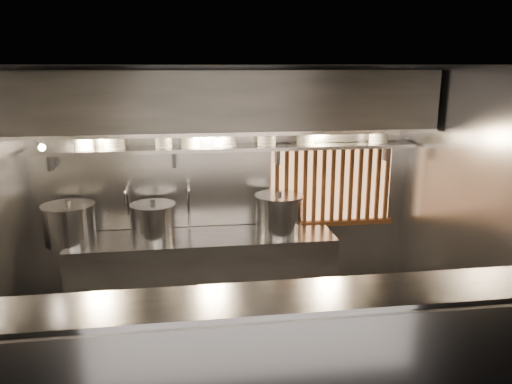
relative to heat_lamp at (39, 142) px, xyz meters
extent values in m
plane|color=black|center=(1.90, -0.85, -2.07)|extent=(4.50, 4.50, 0.00)
plane|color=black|center=(1.90, -0.85, 0.73)|extent=(4.50, 4.50, 0.00)
plane|color=gray|center=(1.90, 0.65, -0.67)|extent=(4.50, 0.00, 4.50)
plane|color=gray|center=(4.15, -0.85, -0.67)|extent=(0.00, 3.00, 3.00)
cube|color=#949499|center=(1.90, -1.80, -1.52)|extent=(4.50, 0.50, 1.10)
cube|color=#949499|center=(1.90, -1.80, -0.95)|extent=(4.50, 0.56, 0.03)
cube|color=#949499|center=(1.60, 0.28, -1.62)|extent=(3.00, 0.70, 0.90)
cube|color=#949499|center=(1.90, 0.47, -0.19)|extent=(4.40, 0.34, 0.04)
cube|color=#2D2D30|center=(1.90, 0.25, 0.36)|extent=(4.40, 0.80, 0.65)
cube|color=#949499|center=(1.90, -0.15, 0.05)|extent=(4.40, 0.03, 0.04)
cube|color=#FFB172|center=(3.20, 0.63, -0.69)|extent=(1.50, 0.02, 0.92)
cube|color=brown|center=(3.20, 0.58, -0.20)|extent=(1.56, 0.06, 0.06)
cube|color=brown|center=(3.20, 0.58, -1.18)|extent=(1.56, 0.06, 0.06)
cube|color=brown|center=(2.51, 0.58, -0.69)|extent=(0.04, 0.04, 0.92)
cube|color=brown|center=(2.62, 0.58, -0.69)|extent=(0.04, 0.04, 0.92)
cube|color=brown|center=(2.74, 0.58, -0.69)|extent=(0.04, 0.04, 0.92)
cube|color=brown|center=(2.85, 0.58, -0.69)|extent=(0.04, 0.04, 0.92)
cube|color=brown|center=(2.97, 0.58, -0.69)|extent=(0.04, 0.04, 0.92)
cube|color=brown|center=(3.08, 0.58, -0.69)|extent=(0.04, 0.04, 0.92)
cube|color=brown|center=(3.20, 0.58, -0.69)|extent=(0.04, 0.04, 0.92)
cube|color=brown|center=(3.31, 0.58, -0.69)|extent=(0.04, 0.04, 0.92)
cube|color=brown|center=(3.43, 0.58, -0.69)|extent=(0.04, 0.04, 0.92)
cube|color=brown|center=(3.54, 0.58, -0.69)|extent=(0.04, 0.04, 0.92)
cube|color=brown|center=(3.66, 0.58, -0.69)|extent=(0.04, 0.04, 0.92)
cube|color=brown|center=(3.77, 0.58, -0.69)|extent=(0.04, 0.04, 0.92)
cube|color=brown|center=(3.89, 0.58, -0.69)|extent=(0.04, 0.04, 0.92)
cylinder|color=silver|center=(0.75, 0.60, -0.88)|extent=(0.03, 0.03, 0.48)
sphere|color=silver|center=(0.75, 0.60, -0.64)|extent=(0.04, 0.04, 0.04)
cylinder|color=silver|center=(0.75, 0.47, -0.64)|extent=(0.03, 0.26, 0.03)
sphere|color=silver|center=(0.75, 0.34, -0.64)|extent=(0.04, 0.04, 0.04)
cylinder|color=silver|center=(0.75, 0.34, -0.71)|extent=(0.03, 0.03, 0.14)
cylinder|color=silver|center=(1.45, 0.60, -0.88)|extent=(0.03, 0.03, 0.48)
sphere|color=silver|center=(1.45, 0.60, -0.64)|extent=(0.04, 0.04, 0.04)
cylinder|color=silver|center=(1.45, 0.47, -0.64)|extent=(0.03, 0.26, 0.03)
sphere|color=silver|center=(1.45, 0.34, -0.64)|extent=(0.04, 0.04, 0.04)
cylinder|color=silver|center=(1.45, 0.34, -0.71)|extent=(0.03, 0.03, 0.14)
cone|color=#949499|center=(0.00, 0.00, 0.00)|extent=(0.25, 0.27, 0.20)
sphere|color=#FFE0B2|center=(0.03, -0.02, -0.06)|extent=(0.07, 0.07, 0.07)
cylinder|color=#2D2D30|center=(0.00, 0.10, 0.08)|extent=(0.02, 0.22, 0.02)
cylinder|color=#2D2D30|center=(1.80, 0.35, -0.03)|extent=(0.01, 0.01, 0.12)
sphere|color=#FFE0B2|center=(1.80, 0.35, -0.11)|extent=(0.09, 0.09, 0.09)
cylinder|color=#949499|center=(0.15, 0.28, -0.96)|extent=(0.62, 0.62, 0.41)
cylinder|color=#949499|center=(0.15, 0.28, -0.75)|extent=(0.65, 0.65, 0.03)
cylinder|color=#2D2D30|center=(0.15, 0.28, -0.71)|extent=(0.06, 0.06, 0.04)
cylinder|color=#949499|center=(1.05, 0.31, -0.98)|extent=(0.57, 0.57, 0.37)
cylinder|color=#949499|center=(1.05, 0.31, -0.78)|extent=(0.61, 0.61, 0.03)
cylinder|color=#2D2D30|center=(1.05, 0.31, -0.75)|extent=(0.06, 0.06, 0.04)
cylinder|color=#949499|center=(2.48, 0.30, -0.96)|extent=(0.61, 0.61, 0.42)
cylinder|color=#949499|center=(2.48, 0.30, -0.73)|extent=(0.64, 0.64, 0.03)
cylinder|color=#2D2D30|center=(2.48, 0.30, -0.69)|extent=(0.06, 0.06, 0.04)
cylinder|color=white|center=(0.34, 0.47, -0.15)|extent=(0.20, 0.20, 0.03)
cylinder|color=white|center=(0.34, 0.47, -0.11)|extent=(0.20, 0.20, 0.03)
cylinder|color=white|center=(0.34, 0.47, -0.07)|extent=(0.20, 0.20, 0.03)
cylinder|color=white|center=(0.34, 0.47, -0.03)|extent=(0.20, 0.20, 0.03)
cylinder|color=white|center=(0.34, 0.47, -0.01)|extent=(0.22, 0.22, 0.01)
cylinder|color=white|center=(0.66, 0.47, -0.15)|extent=(0.22, 0.22, 0.03)
cylinder|color=white|center=(0.66, 0.47, -0.11)|extent=(0.22, 0.22, 0.03)
cylinder|color=white|center=(0.66, 0.47, -0.07)|extent=(0.22, 0.22, 0.03)
cylinder|color=white|center=(0.66, 0.47, -0.03)|extent=(0.22, 0.22, 0.03)
cylinder|color=white|center=(0.66, 0.47, -0.01)|extent=(0.24, 0.24, 0.01)
cylinder|color=white|center=(1.19, 0.47, -0.15)|extent=(0.19, 0.19, 0.03)
cylinder|color=white|center=(1.19, 0.47, -0.11)|extent=(0.19, 0.19, 0.03)
cylinder|color=white|center=(1.19, 0.47, -0.07)|extent=(0.19, 0.19, 0.03)
cylinder|color=white|center=(1.19, 0.47, -0.04)|extent=(0.20, 0.20, 0.01)
cylinder|color=white|center=(1.49, 0.47, -0.15)|extent=(0.22, 0.22, 0.03)
cylinder|color=white|center=(1.49, 0.47, -0.11)|extent=(0.22, 0.22, 0.03)
cylinder|color=white|center=(1.49, 0.47, -0.07)|extent=(0.22, 0.22, 0.03)
cylinder|color=white|center=(1.49, 0.47, -0.04)|extent=(0.24, 0.24, 0.01)
cylinder|color=white|center=(1.91, 0.47, -0.15)|extent=(0.20, 0.20, 0.03)
cylinder|color=white|center=(1.91, 0.47, -0.11)|extent=(0.20, 0.20, 0.03)
cylinder|color=white|center=(1.91, 0.47, -0.07)|extent=(0.20, 0.20, 0.03)
cylinder|color=white|center=(1.91, 0.47, -0.04)|extent=(0.22, 0.22, 0.01)
cylinder|color=white|center=(2.36, 0.47, -0.15)|extent=(0.21, 0.21, 0.03)
cylinder|color=white|center=(2.36, 0.47, -0.11)|extent=(0.21, 0.21, 0.03)
cylinder|color=white|center=(2.36, 0.47, -0.07)|extent=(0.21, 0.21, 0.03)
cylinder|color=white|center=(2.36, 0.47, -0.04)|extent=(0.23, 0.23, 0.01)
cylinder|color=white|center=(2.81, 0.47, -0.15)|extent=(0.20, 0.20, 0.03)
cylinder|color=white|center=(2.81, 0.47, -0.11)|extent=(0.20, 0.20, 0.03)
cylinder|color=white|center=(2.81, 0.47, -0.07)|extent=(0.20, 0.20, 0.03)
cylinder|color=white|center=(2.81, 0.47, -0.03)|extent=(0.20, 0.20, 0.03)
cylinder|color=white|center=(2.81, 0.47, -0.01)|extent=(0.22, 0.22, 0.01)
cylinder|color=white|center=(3.70, 0.47, -0.15)|extent=(0.22, 0.22, 0.03)
cylinder|color=white|center=(3.70, 0.47, -0.11)|extent=(0.22, 0.22, 0.03)
cylinder|color=white|center=(3.70, 0.47, -0.07)|extent=(0.22, 0.22, 0.03)
cylinder|color=white|center=(3.70, 0.47, -0.04)|extent=(0.24, 0.24, 0.01)
camera|label=1|loc=(1.42, -5.14, 0.73)|focal=35.00mm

